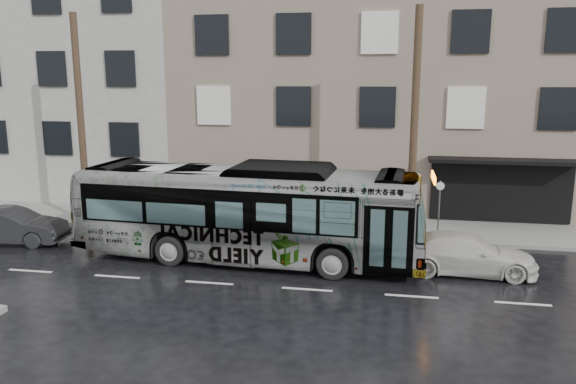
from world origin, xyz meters
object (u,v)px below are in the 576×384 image
utility_pole_rear (81,121)px  white_sedan (466,254)px  sign_post (439,211)px  bus (247,212)px  utility_pole_front (414,126)px  dark_sedan (11,226)px

utility_pole_rear → white_sedan: size_ratio=1.94×
white_sedan → sign_post: bearing=11.7°
sign_post → bus: (-6.95, -3.24, 0.41)m
bus → utility_pole_front: bearing=-57.3°
utility_pole_front → dark_sedan: utility_pole_front is taller
sign_post → white_sedan: 3.45m
utility_pole_rear → utility_pole_front: bearing=0.0°
utility_pole_rear → sign_post: (15.10, 0.00, -3.30)m
utility_pole_front → dark_sedan: 16.39m
sign_post → utility_pole_rear: bearing=180.0°
utility_pole_front → utility_pole_rear: bearing=180.0°
white_sedan → dark_sedan: size_ratio=1.07×
utility_pole_front → sign_post: 3.48m
white_sedan → bus: bearing=90.1°
utility_pole_front → bus: (-5.85, -3.24, -2.89)m
utility_pole_front → sign_post: bearing=0.0°
bus → white_sedan: (7.60, -0.08, -1.09)m
bus → utility_pole_rear: bearing=72.0°
dark_sedan → utility_pole_rear: bearing=-34.9°
utility_pole_rear → dark_sedan: (-1.62, -2.99, -3.94)m
dark_sedan → white_sedan: bearing=-97.5°
utility_pole_rear → bus: utility_pole_rear is taller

